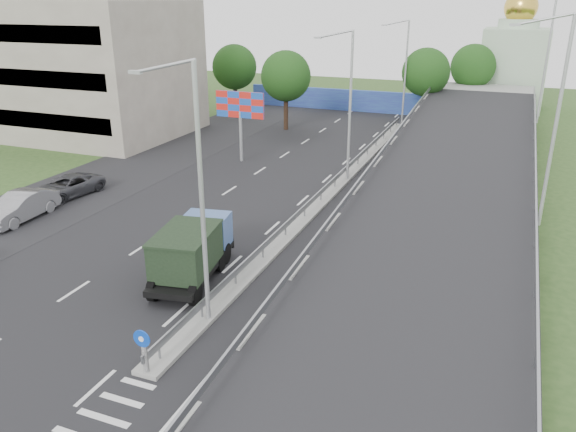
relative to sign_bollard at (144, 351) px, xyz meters
The scene contains 21 objects.
ground 2.41m from the sign_bollard, 90.00° to the right, with size 160.00×160.00×0.00m, color #2D4C1E.
road_surface 18.11m from the sign_bollard, 99.55° to the left, with size 26.00×90.00×0.04m, color black.
parking_strip 23.98m from the sign_bollard, 131.91° to the left, with size 8.00×90.00×0.05m, color black.
median 21.85m from the sign_bollard, 90.00° to the left, with size 1.00×44.00×0.20m, color gray.
overpass_ramp 23.09m from the sign_bollard, 71.04° to the left, with size 10.00×50.00×3.50m.
median_guardrail 21.83m from the sign_bollard, 90.00° to the left, with size 0.09×44.00×0.71m.
sign_bollard is the anchor object (origin of this frame).
lamp_post_near 6.12m from the sign_bollard, 88.36° to the left, with size 2.74×0.18×10.08m.
lamp_post_mid 24.30m from the sign_bollard, 89.74° to the left, with size 2.74×0.18×10.08m.
lamp_post_far 44.08m from the sign_bollard, 89.86° to the left, with size 2.74×0.18×10.08m.
beige_building 42.59m from the sign_bollard, 135.17° to the left, with size 24.00×14.00×12.00m, color gray.
blue_wall 49.99m from the sign_bollard, 94.59° to the left, with size 30.00×0.50×2.40m, color #292F97.
church 58.84m from the sign_bollard, 80.19° to the left, with size 7.00×7.00×13.80m.
billboard 27.53m from the sign_bollard, 109.21° to the left, with size 4.00×0.24×5.50m.
tree_left_mid 39.34m from the sign_bollard, 104.81° to the left, with size 4.80×4.80×7.60m.
tree_median_far 46.06m from the sign_bollard, 87.50° to the left, with size 4.80×4.80×7.60m.
tree_left_far 46.64m from the sign_bollard, 112.80° to the left, with size 4.80×4.80×7.60m.
tree_ramp_far 53.33m from the sign_bollard, 83.52° to the left, with size 4.80×4.80×7.60m.
dump_truck 7.34m from the sign_bollard, 107.71° to the left, with size 3.14×6.23×2.62m.
parked_car_b 18.17m from the sign_bollard, 147.95° to the left, with size 1.71×4.91×1.62m, color gray.
parked_car_c 21.11m from the sign_bollard, 138.50° to the left, with size 2.23×4.84×1.35m, color #393A3F.
Camera 1 is at (10.42, -10.89, 12.14)m, focal length 35.00 mm.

